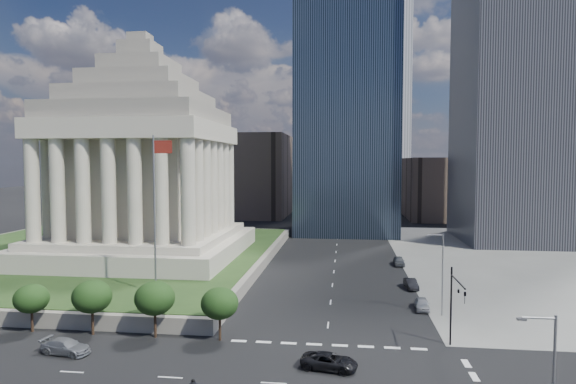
# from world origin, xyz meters

# --- Properties ---
(ground) EXTENTS (500.00, 500.00, 0.00)m
(ground) POSITION_xyz_m (0.00, 100.00, 0.00)
(ground) COLOR black
(ground) RESTS_ON ground
(plaza_terrace) EXTENTS (66.00, 70.00, 1.80)m
(plaza_terrace) POSITION_xyz_m (-45.00, 50.00, 0.90)
(plaza_terrace) COLOR slate
(plaza_terrace) RESTS_ON ground
(plaza_lawn) EXTENTS (64.00, 68.00, 0.10)m
(plaza_lawn) POSITION_xyz_m (-45.00, 50.00, 1.85)
(plaza_lawn) COLOR #223A18
(plaza_lawn) RESTS_ON plaza_terrace
(war_memorial) EXTENTS (34.00, 34.00, 39.00)m
(war_memorial) POSITION_xyz_m (-34.00, 48.00, 21.40)
(war_memorial) COLOR #ABA58F
(war_memorial) RESTS_ON plaza_lawn
(flagpole) EXTENTS (2.52, 0.24, 20.00)m
(flagpole) POSITION_xyz_m (-21.83, 24.00, 13.11)
(flagpole) COLOR slate
(flagpole) RESTS_ON plaza_lawn
(tree_row) EXTENTS (53.00, 4.00, 6.00)m
(tree_row) POSITION_xyz_m (-35.50, 14.00, 3.00)
(tree_row) COLOR black
(tree_row) RESTS_ON ground
(midrise_glass) EXTENTS (26.00, 26.00, 60.00)m
(midrise_glass) POSITION_xyz_m (2.00, 95.00, 30.00)
(midrise_glass) COLOR black
(midrise_glass) RESTS_ON ground
(highrise_ne) EXTENTS (26.00, 28.00, 100.00)m
(highrise_ne) POSITION_xyz_m (42.00, 85.00, 50.00)
(highrise_ne) COLOR black
(highrise_ne) RESTS_ON ground
(building_filler_ne) EXTENTS (20.00, 30.00, 20.00)m
(building_filler_ne) POSITION_xyz_m (32.00, 130.00, 10.00)
(building_filler_ne) COLOR brown
(building_filler_ne) RESTS_ON ground
(building_filler_nw) EXTENTS (24.00, 30.00, 28.00)m
(building_filler_nw) POSITION_xyz_m (-30.00, 130.00, 14.00)
(building_filler_nw) COLOR brown
(building_filler_nw) RESTS_ON ground
(traffic_signal_ne) EXTENTS (0.30, 5.74, 8.00)m
(traffic_signal_ne) POSITION_xyz_m (12.50, 13.70, 5.25)
(traffic_signal_ne) COLOR black
(traffic_signal_ne) RESTS_ON ground
(street_lamp_north) EXTENTS (2.13, 0.22, 10.00)m
(street_lamp_north) POSITION_xyz_m (13.33, 25.00, 5.66)
(street_lamp_north) COLOR slate
(street_lamp_north) RESTS_ON ground
(pickup_truck) EXTENTS (3.19, 5.41, 1.41)m
(pickup_truck) POSITION_xyz_m (0.53, 8.33, 0.71)
(pickup_truck) COLOR black
(pickup_truck) RESTS_ON ground
(suv_grey) EXTENTS (2.77, 5.20, 1.43)m
(suv_grey) POSITION_xyz_m (-24.87, 8.75, 0.72)
(suv_grey) COLOR slate
(suv_grey) RESTS_ON ground
(parked_sedan_near) EXTENTS (2.00, 4.36, 1.45)m
(parked_sedan_near) POSITION_xyz_m (11.50, 27.18, 0.73)
(parked_sedan_near) COLOR #96999E
(parked_sedan_near) RESTS_ON ground
(parked_sedan_mid) EXTENTS (4.40, 1.85, 1.41)m
(parked_sedan_mid) POSITION_xyz_m (11.50, 37.36, 0.71)
(parked_sedan_mid) COLOR black
(parked_sedan_mid) RESTS_ON ground
(parked_sedan_far) EXTENTS (1.93, 4.63, 1.57)m
(parked_sedan_far) POSITION_xyz_m (11.50, 53.46, 0.78)
(parked_sedan_far) COLOR #4F5356
(parked_sedan_far) RESTS_ON ground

